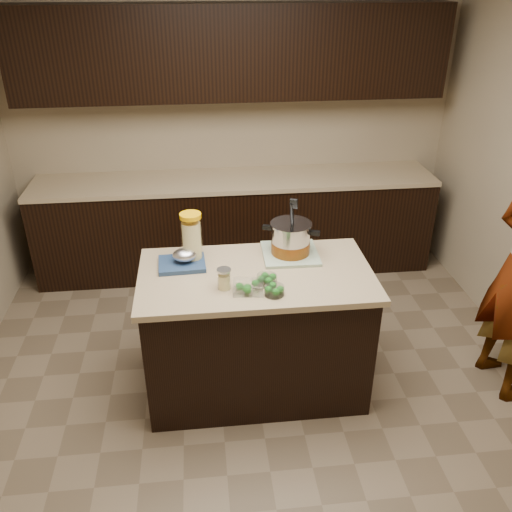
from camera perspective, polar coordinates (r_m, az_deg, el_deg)
The scene contains 12 objects.
ground_plane at distance 3.90m, azimuth 0.00°, elevation -13.31°, with size 4.00×4.00×0.00m, color brown.
room_shell at distance 3.04m, azimuth 0.00°, elevation 11.60°, with size 4.04×4.04×2.72m.
back_cabinets at distance 4.93m, azimuth -2.26°, elevation 8.79°, with size 3.60×0.63×2.33m.
island at distance 3.61m, azimuth 0.00°, elevation -7.94°, with size 1.46×0.81×0.90m.
dish_towel at distance 3.58m, azimuth 3.62°, elevation 0.26°, with size 0.36×0.36×0.02m, color #5C8258.
stock_pot at distance 3.53m, azimuth 3.66°, elevation 1.68°, with size 0.36×0.35×0.38m.
lemonade_pitcher at distance 3.45m, azimuth -6.77°, elevation 1.70°, with size 0.18×0.18×0.33m.
mason_jar at distance 3.19m, azimuth -3.38°, elevation -2.47°, with size 0.09×0.09×0.14m.
broccoli_tub_left at distance 3.24m, azimuth 1.15°, elevation -2.54°, with size 0.14×0.14×0.06m.
broccoli_tub_right at distance 3.14m, azimuth 1.94°, elevation -3.69°, with size 0.14×0.14×0.06m.
broccoli_tub_rect at distance 3.16m, azimuth -0.82°, elevation -3.34°, with size 0.19×0.15×0.06m.
blue_tray at distance 3.46m, azimuth -7.69°, elevation -0.47°, with size 0.30×0.25×0.11m.
Camera 1 is at (-0.32, -2.89, 2.59)m, focal length 38.00 mm.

